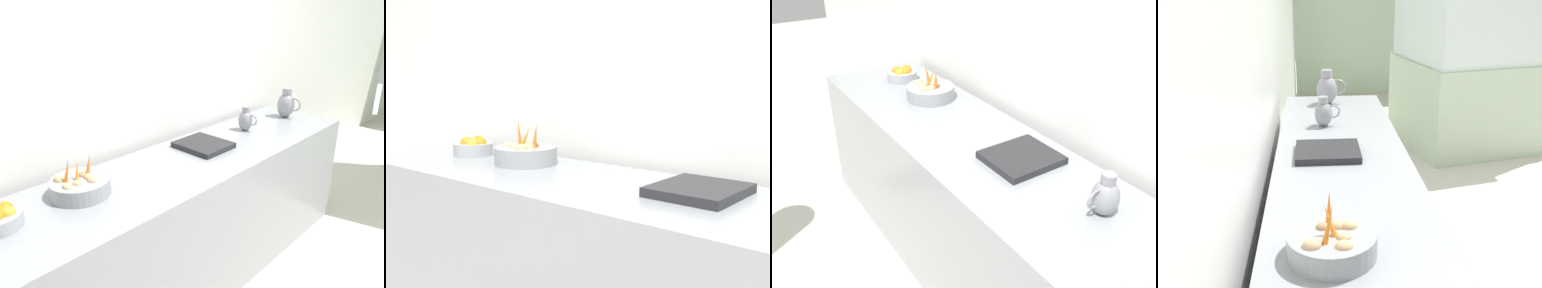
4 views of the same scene
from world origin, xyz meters
TOP-DOWN VIEW (x-y plane):
  - vegetable_colander at (-1.58, -1.00)m, footprint 0.31×0.31m
  - orange_bowl at (-1.58, -1.41)m, footprint 0.22×0.22m
  - counter_sink_basin at (-1.56, -0.06)m, footprint 0.34×0.30m

SIDE VIEW (x-z plane):
  - counter_sink_basin at x=-1.56m, z-range 0.92..0.95m
  - orange_bowl at x=-1.58m, z-range 0.91..1.02m
  - vegetable_colander at x=-1.58m, z-range 0.85..1.07m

